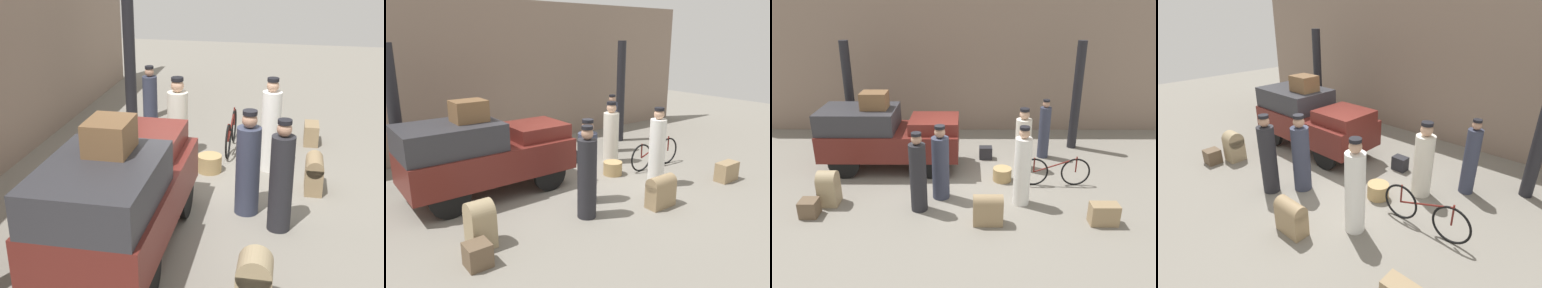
# 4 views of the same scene
# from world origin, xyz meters

# --- Properties ---
(ground_plane) EXTENTS (30.00, 30.00, 0.00)m
(ground_plane) POSITION_xyz_m (0.00, 0.00, 0.00)
(ground_plane) COLOR gray
(station_building_facade) EXTENTS (16.00, 0.15, 4.50)m
(station_building_facade) POSITION_xyz_m (0.00, 4.08, 2.25)
(station_building_facade) COLOR gray
(station_building_facade) RESTS_ON ground
(canopy_pillar_left) EXTENTS (0.28, 0.28, 3.30)m
(canopy_pillar_left) POSITION_xyz_m (-3.30, 2.36, 1.65)
(canopy_pillar_left) COLOR black
(canopy_pillar_left) RESTS_ON ground
(truck) EXTENTS (3.69, 1.56, 1.71)m
(truck) POSITION_xyz_m (-1.92, 0.84, 0.96)
(truck) COLOR black
(truck) RESTS_ON ground
(bicycle) EXTENTS (1.79, 0.04, 0.79)m
(bicycle) POSITION_xyz_m (2.48, -0.23, 0.38)
(bicycle) COLOR black
(bicycle) RESTS_ON ground
(wicker_basket) EXTENTS (0.48, 0.48, 0.34)m
(wicker_basket) POSITION_xyz_m (1.19, 0.04, 0.17)
(wicker_basket) COLOR tan
(wicker_basket) RESTS_ON ground
(porter_lifting_near_truck) EXTENTS (0.40, 0.40, 1.80)m
(porter_lifting_near_truck) POSITION_xyz_m (-0.34, -0.84, 0.82)
(porter_lifting_near_truck) COLOR #33384C
(porter_lifting_near_truck) RESTS_ON ground
(conductor_in_dark_uniform) EXTENTS (0.38, 0.38, 1.87)m
(conductor_in_dark_uniform) POSITION_xyz_m (1.52, -1.11, 0.86)
(conductor_in_dark_uniform) COLOR white
(conductor_in_dark_uniform) RESTS_ON ground
(porter_with_bicycle) EXTENTS (0.32, 0.32, 1.75)m
(porter_with_bicycle) POSITION_xyz_m (2.54, 1.59, 0.81)
(porter_with_bicycle) COLOR #33384C
(porter_with_bicycle) RESTS_ON ground
(porter_standing_middle) EXTENTS (0.43, 0.43, 1.72)m
(porter_standing_middle) POSITION_xyz_m (1.81, 0.81, 0.78)
(porter_standing_middle) COLOR silver
(porter_standing_middle) RESTS_ON ground
(porter_carrying_trunk) EXTENTS (0.37, 0.37, 1.84)m
(porter_carrying_trunk) POSITION_xyz_m (-0.79, -1.40, 0.85)
(porter_carrying_trunk) COLOR #232328
(porter_carrying_trunk) RESTS_ON ground
(trunk_umber_medium) EXTENTS (0.37, 0.27, 0.36)m
(trunk_umber_medium) POSITION_xyz_m (0.83, 1.45, 0.18)
(trunk_umber_medium) COLOR #232328
(trunk_umber_medium) RESTS_ON ground
(trunk_barrel_dark) EXTENTS (0.62, 0.31, 0.68)m
(trunk_barrel_dark) POSITION_xyz_m (0.71, -1.96, 0.36)
(trunk_barrel_dark) COLOR #937A56
(trunk_barrel_dark) RESTS_ON ground
(trunk_large_brown) EXTENTS (0.42, 0.44, 0.83)m
(trunk_large_brown) POSITION_xyz_m (-2.89, -1.17, 0.43)
(trunk_large_brown) COLOR #9E8966
(trunk_large_brown) RESTS_ON ground
(suitcase_black_upright) EXTENTS (0.38, 0.37, 0.38)m
(suitcase_black_upright) POSITION_xyz_m (-3.16, -1.68, 0.19)
(suitcase_black_upright) COLOR brown
(suitcase_black_upright) RESTS_ON ground
(trunk_on_truck_roof) EXTENTS (0.68, 0.57, 0.44)m
(trunk_on_truck_roof) POSITION_xyz_m (-2.17, 0.84, 1.93)
(trunk_on_truck_roof) COLOR brown
(trunk_on_truck_roof) RESTS_ON truck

